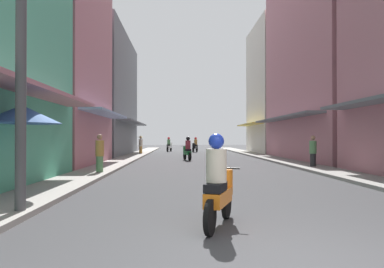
{
  "coord_description": "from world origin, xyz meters",
  "views": [
    {
      "loc": [
        -1.44,
        -3.92,
        1.51
      ],
      "look_at": [
        -0.56,
        20.87,
        1.76
      ],
      "focal_mm": 34.12,
      "sensor_mm": 36.0,
      "label": 1
    }
  ],
  "objects_px": {
    "pedestrian_midway": "(313,152)",
    "motorbike_black": "(195,145)",
    "vendor_umbrella": "(22,114)",
    "pedestrian_far": "(141,144)",
    "motorbike_orange": "(219,185)",
    "pedestrian_foreground": "(100,155)",
    "utility_pole": "(21,53)",
    "motorbike_white": "(169,145)",
    "motorbike_green": "(187,150)"
  },
  "relations": [
    {
      "from": "pedestrian_midway",
      "to": "pedestrian_far",
      "type": "xyz_separation_m",
      "value": [
        -9.92,
        15.12,
        0.15
      ]
    },
    {
      "from": "pedestrian_midway",
      "to": "vendor_umbrella",
      "type": "bearing_deg",
      "value": -141.1
    },
    {
      "from": "motorbike_black",
      "to": "utility_pole",
      "type": "bearing_deg",
      "value": -98.61
    },
    {
      "from": "pedestrian_far",
      "to": "pedestrian_foreground",
      "type": "distance_m",
      "value": 17.7
    },
    {
      "from": "motorbike_white",
      "to": "pedestrian_foreground",
      "type": "relative_size",
      "value": 1.07
    },
    {
      "from": "pedestrian_far",
      "to": "utility_pole",
      "type": "bearing_deg",
      "value": -89.13
    },
    {
      "from": "pedestrian_foreground",
      "to": "utility_pole",
      "type": "relative_size",
      "value": 0.27
    },
    {
      "from": "pedestrian_far",
      "to": "motorbike_green",
      "type": "bearing_deg",
      "value": -64.58
    },
    {
      "from": "pedestrian_midway",
      "to": "motorbike_orange",
      "type": "bearing_deg",
      "value": -117.28
    },
    {
      "from": "pedestrian_midway",
      "to": "utility_pole",
      "type": "distance_m",
      "value": 14.26
    },
    {
      "from": "pedestrian_midway",
      "to": "pedestrian_foreground",
      "type": "xyz_separation_m",
      "value": [
        -9.71,
        -2.57,
        0.02
      ]
    },
    {
      "from": "pedestrian_foreground",
      "to": "pedestrian_midway",
      "type": "bearing_deg",
      "value": 14.84
    },
    {
      "from": "utility_pole",
      "to": "motorbike_black",
      "type": "bearing_deg",
      "value": 81.39
    },
    {
      "from": "pedestrian_midway",
      "to": "motorbike_black",
      "type": "bearing_deg",
      "value": 103.0
    },
    {
      "from": "pedestrian_foreground",
      "to": "motorbike_white",
      "type": "bearing_deg",
      "value": 85.14
    },
    {
      "from": "vendor_umbrella",
      "to": "pedestrian_foreground",
      "type": "bearing_deg",
      "value": 83.6
    },
    {
      "from": "motorbike_black",
      "to": "motorbike_green",
      "type": "bearing_deg",
      "value": -94.63
    },
    {
      "from": "motorbike_green",
      "to": "utility_pole",
      "type": "bearing_deg",
      "value": -101.82
    },
    {
      "from": "vendor_umbrella",
      "to": "pedestrian_far",
      "type": "bearing_deg",
      "value": 88.93
    },
    {
      "from": "motorbike_black",
      "to": "utility_pole",
      "type": "distance_m",
      "value": 31.63
    },
    {
      "from": "motorbike_green",
      "to": "pedestrian_midway",
      "type": "xyz_separation_m",
      "value": [
        5.95,
        -6.77,
        0.1
      ]
    },
    {
      "from": "motorbike_black",
      "to": "pedestrian_foreground",
      "type": "height_order",
      "value": "pedestrian_foreground"
    },
    {
      "from": "pedestrian_far",
      "to": "pedestrian_midway",
      "type": "bearing_deg",
      "value": -56.75
    },
    {
      "from": "pedestrian_foreground",
      "to": "vendor_umbrella",
      "type": "xyz_separation_m",
      "value": [
        -0.65,
        -5.78,
        1.26
      ]
    },
    {
      "from": "pedestrian_far",
      "to": "vendor_umbrella",
      "type": "distance_m",
      "value": 23.51
    },
    {
      "from": "motorbike_white",
      "to": "vendor_umbrella",
      "type": "relative_size",
      "value": 0.77
    },
    {
      "from": "motorbike_white",
      "to": "pedestrian_far",
      "type": "relative_size",
      "value": 1.04
    },
    {
      "from": "motorbike_black",
      "to": "pedestrian_foreground",
      "type": "bearing_deg",
      "value": -101.82
    },
    {
      "from": "motorbike_white",
      "to": "utility_pole",
      "type": "height_order",
      "value": "utility_pole"
    },
    {
      "from": "motorbike_green",
      "to": "vendor_umbrella",
      "type": "relative_size",
      "value": 0.77
    },
    {
      "from": "motorbike_orange",
      "to": "vendor_umbrella",
      "type": "height_order",
      "value": "vendor_umbrella"
    },
    {
      "from": "utility_pole",
      "to": "motorbike_white",
      "type": "bearing_deg",
      "value": 86.6
    },
    {
      "from": "motorbike_white",
      "to": "pedestrian_far",
      "type": "xyz_separation_m",
      "value": [
        -2.33,
        -7.25,
        0.25
      ]
    },
    {
      "from": "motorbike_black",
      "to": "motorbike_white",
      "type": "relative_size",
      "value": 0.98
    },
    {
      "from": "motorbike_black",
      "to": "vendor_umbrella",
      "type": "relative_size",
      "value": 0.75
    },
    {
      "from": "motorbike_black",
      "to": "motorbike_white",
      "type": "xyz_separation_m",
      "value": [
        -2.78,
        1.54,
        0.0
      ]
    },
    {
      "from": "motorbike_orange",
      "to": "utility_pole",
      "type": "height_order",
      "value": "utility_pole"
    },
    {
      "from": "pedestrian_foreground",
      "to": "pedestrian_far",
      "type": "bearing_deg",
      "value": 90.68
    },
    {
      "from": "motorbike_green",
      "to": "pedestrian_far",
      "type": "relative_size",
      "value": 1.04
    },
    {
      "from": "motorbike_orange",
      "to": "pedestrian_midway",
      "type": "bearing_deg",
      "value": 62.72
    },
    {
      "from": "motorbike_green",
      "to": "pedestrian_far",
      "type": "height_order",
      "value": "pedestrian_far"
    },
    {
      "from": "motorbike_black",
      "to": "utility_pole",
      "type": "relative_size",
      "value": 0.28
    },
    {
      "from": "utility_pole",
      "to": "pedestrian_far",
      "type": "bearing_deg",
      "value": 90.87
    },
    {
      "from": "motorbike_white",
      "to": "pedestrian_far",
      "type": "distance_m",
      "value": 7.62
    },
    {
      "from": "motorbike_white",
      "to": "utility_pole",
      "type": "relative_size",
      "value": 0.29
    },
    {
      "from": "motorbike_black",
      "to": "pedestrian_foreground",
      "type": "distance_m",
      "value": 23.91
    },
    {
      "from": "motorbike_green",
      "to": "vendor_umbrella",
      "type": "distance_m",
      "value": 15.82
    },
    {
      "from": "motorbike_orange",
      "to": "pedestrian_far",
      "type": "relative_size",
      "value": 1.02
    },
    {
      "from": "motorbike_orange",
      "to": "utility_pole",
      "type": "distance_m",
      "value": 4.53
    },
    {
      "from": "pedestrian_midway",
      "to": "utility_pole",
      "type": "xyz_separation_m",
      "value": [
        -9.53,
        -10.35,
        2.33
      ]
    }
  ]
}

